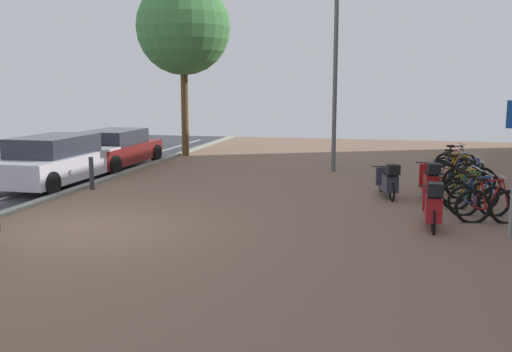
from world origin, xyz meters
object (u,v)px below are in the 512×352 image
object	(u,v)px
bicycle_rack_10	(455,164)
bicycle_rack_00	(490,206)
bicycle_rack_06	(459,176)
bicycle_rack_09	(454,167)
bicycle_rack_01	(479,201)
bicycle_rack_08	(452,170)
bicycle_rack_07	(454,173)
bicycle_rack_02	(470,195)
scooter_mid	(433,206)
bollard_far	(91,173)
parked_car_near	(56,161)
street_tree	(183,28)
parked_car_far	(113,149)
bicycle_rack_05	(469,180)
bicycle_rack_04	(473,185)
lamp_post	(335,72)
bicycle_rack_03	(466,190)
scooter_far	(389,181)
scooter_near	(430,182)

from	to	relation	value
bicycle_rack_10	bicycle_rack_00	bearing A→B (deg)	-90.35
bicycle_rack_06	bicycle_rack_09	distance (m)	1.93
bicycle_rack_01	bicycle_rack_08	distance (m)	4.50
bicycle_rack_06	bicycle_rack_07	xyz separation A→B (m)	(-0.06, 0.64, -0.02)
bicycle_rack_02	bicycle_rack_08	size ratio (longest dim) A/B	1.00
scooter_mid	bollard_far	distance (m)	8.92
bicycle_rack_01	parked_car_near	size ratio (longest dim) A/B	0.30
bicycle_rack_10	street_tree	world-z (taller)	street_tree
bicycle_rack_10	parked_car_far	xyz separation A→B (m)	(-11.18, -0.65, 0.25)
bicycle_rack_01	bicycle_rack_02	world-z (taller)	bicycle_rack_01
bicycle_rack_05	bicycle_rack_08	bearing A→B (deg)	95.86
bicycle_rack_07	bicycle_rack_10	bearing A→B (deg)	82.74
scooter_mid	bicycle_rack_08	bearing A→B (deg)	80.41
bicycle_rack_01	street_tree	bearing A→B (deg)	138.35
bollard_far	parked_car_far	bearing A→B (deg)	108.91
bicycle_rack_09	parked_car_far	distance (m)	11.08
bicycle_rack_02	parked_car_far	bearing A→B (deg)	157.67
bicycle_rack_04	parked_car_near	distance (m)	11.21
lamp_post	parked_car_far	bearing A→B (deg)	-174.95
bicycle_rack_00	bollard_far	bearing A→B (deg)	170.14
bicycle_rack_08	street_tree	bearing A→B (deg)	156.93
bicycle_rack_07	bicycle_rack_08	world-z (taller)	bicycle_rack_07
bicycle_rack_03	scooter_far	distance (m)	1.81
scooter_far	lamp_post	bearing A→B (deg)	112.44
bicycle_rack_07	bicycle_rack_02	bearing A→B (deg)	-90.17
bicycle_rack_09	street_tree	bearing A→B (deg)	160.44
scooter_far	parked_car_near	distance (m)	9.18
bicycle_rack_10	scooter_near	xyz separation A→B (m)	(-1.06, -4.33, 0.10)
bicycle_rack_05	bollard_far	distance (m)	9.89
bicycle_rack_05	bicycle_rack_04	bearing A→B (deg)	-89.42
bicycle_rack_09	lamp_post	world-z (taller)	lamp_post
bicycle_rack_00	scooter_far	size ratio (longest dim) A/B	0.87
bicycle_rack_03	bicycle_rack_05	world-z (taller)	bicycle_rack_05
bicycle_rack_09	parked_car_far	size ratio (longest dim) A/B	0.29
bicycle_rack_04	bicycle_rack_05	bearing A→B (deg)	90.58
parked_car_near	scooter_mid	bearing A→B (deg)	-16.98
bicycle_rack_00	bicycle_rack_01	xyz separation A→B (m)	(-0.12, 0.64, -0.02)
bicycle_rack_10	parked_car_near	size ratio (longest dim) A/B	0.30
scooter_far	bicycle_rack_07	bearing A→B (deg)	51.73
bicycle_rack_02	parked_car_near	bearing A→B (deg)	174.68
bicycle_rack_09	scooter_mid	distance (m)	6.63
bicycle_rack_01	lamp_post	size ratio (longest dim) A/B	0.23
bicycle_rack_00	lamp_post	world-z (taller)	lamp_post
bicycle_rack_05	scooter_near	xyz separation A→B (m)	(-1.05, -1.12, 0.10)
bicycle_rack_08	scooter_far	distance (m)	3.43
bicycle_rack_00	bicycle_rack_03	size ratio (longest dim) A/B	1.14
bicycle_rack_07	lamp_post	xyz separation A→B (m)	(-3.51, 1.93, 2.83)
bicycle_rack_04	scooter_far	size ratio (longest dim) A/B	0.82
street_tree	bollard_far	size ratio (longest dim) A/B	7.70
bicycle_rack_03	scooter_far	world-z (taller)	scooter_far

